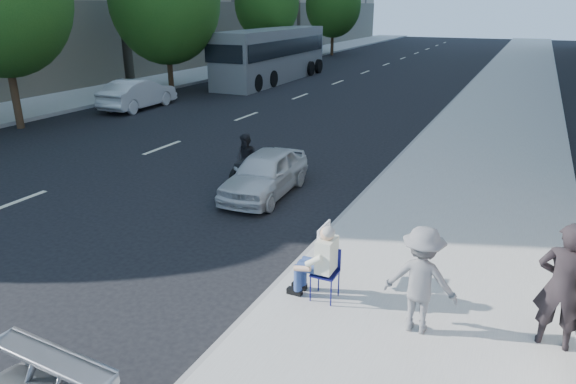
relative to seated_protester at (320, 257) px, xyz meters
The scene contains 13 objects.
ground 2.65m from the seated_protester, 156.14° to the right, with size 160.00×160.00×0.00m, color black.
near_sidewalk 19.08m from the seated_protester, 84.85° to the left, with size 5.00×120.00×0.15m, color #A29F98.
far_sidewalk 26.90m from the seated_protester, 135.08° to the left, with size 4.50×120.00×0.15m, color #A29F98.
tree_far_c 23.69m from the seated_protester, 133.27° to the left, with size 6.00×6.00×8.47m.
tree_far_d 33.35m from the seated_protester, 118.88° to the left, with size 4.80×4.80×7.65m.
tree_far_e 46.03m from the seated_protester, 110.40° to the left, with size 5.40×5.40×7.89m.
seated_protester is the anchor object (origin of this frame).
jogger 1.70m from the seated_protester, ahead, with size 1.07×0.62×1.66m, color slate.
pedestrian_woman 3.52m from the seated_protester, ahead, with size 0.69×0.45×1.89m, color black.
white_sedan_near 5.45m from the seated_protester, 127.17° to the left, with size 1.39×3.46×1.18m, color silver.
white_sedan_mid 19.05m from the seated_protester, 139.35° to the left, with size 1.50×4.31×1.42m, color silver.
motorcycle 6.42m from the seated_protester, 130.18° to the left, with size 0.71×2.04×1.42m.
bus 27.24m from the seated_protester, 118.48° to the left, with size 2.88×12.11×3.30m.
Camera 1 is at (5.02, -5.99, 4.74)m, focal length 32.00 mm.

